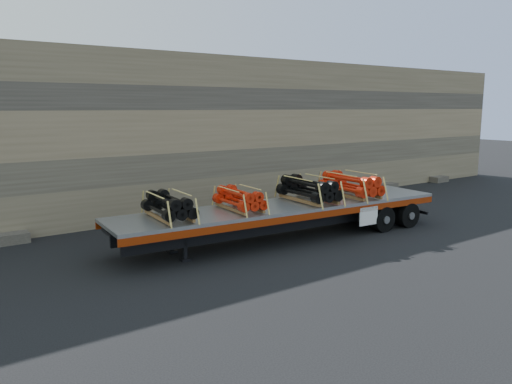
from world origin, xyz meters
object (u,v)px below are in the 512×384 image
at_px(bundle_midrear, 308,190).
at_px(trailer, 285,222).
at_px(bundle_front, 169,206).
at_px(bundle_rear, 351,185).
at_px(bundle_midfront, 239,199).

bearing_deg(bundle_midrear, trailer, 180.00).
height_order(bundle_front, bundle_midrear, bundle_midrear).
bearing_deg(trailer, bundle_rear, -0.00).
bearing_deg(trailer, bundle_midfront, 180.00).
bearing_deg(bundle_rear, trailer, 180.00).
bearing_deg(bundle_rear, bundle_midrear, -180.00).
xyz_separation_m(trailer, bundle_front, (-4.40, 0.32, 1.02)).
relative_size(trailer, bundle_front, 5.93).
bearing_deg(bundle_front, bundle_midrear, -0.00).
relative_size(bundle_midrear, bundle_rear, 0.99).
bearing_deg(bundle_midfront, trailer, -0.00).
bearing_deg(bundle_front, bundle_rear, 0.00).
distance_m(bundle_front, bundle_midrear, 5.47).
distance_m(trailer, bundle_midfront, 2.12).
distance_m(trailer, bundle_midrear, 1.51).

